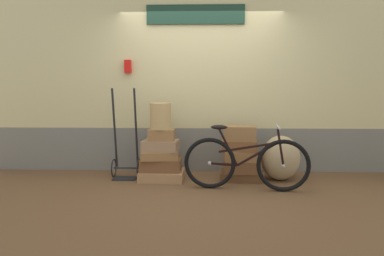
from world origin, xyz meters
name	(u,v)px	position (x,y,z in m)	size (l,w,h in m)	color
ground	(200,187)	(0.00, 0.00, -0.03)	(8.85, 5.20, 0.06)	brown
station_building	(202,84)	(0.01, 0.85, 1.39)	(6.85, 0.74, 2.78)	slate
suitcase_0	(162,175)	(-0.56, 0.23, 0.07)	(0.64, 0.46, 0.14)	#9E754C
suitcase_1	(161,164)	(-0.58, 0.26, 0.23)	(0.58, 0.38, 0.18)	brown
suitcase_2	(160,155)	(-0.60, 0.24, 0.37)	(0.53, 0.38, 0.12)	olive
suitcase_3	(161,145)	(-0.58, 0.25, 0.51)	(0.51, 0.34, 0.15)	#937051
suitcase_4	(162,135)	(-0.56, 0.23, 0.67)	(0.37, 0.24, 0.16)	olive
suitcase_5	(241,175)	(0.59, 0.27, 0.06)	(0.59, 0.39, 0.13)	brown
suitcase_6	(242,166)	(0.60, 0.22, 0.21)	(0.52, 0.33, 0.17)	brown
suitcase_7	(240,156)	(0.57, 0.22, 0.37)	(0.45, 0.29, 0.14)	olive
suitcase_8	(239,145)	(0.56, 0.24, 0.52)	(0.50, 0.31, 0.15)	brown
suitcase_9	(240,133)	(0.57, 0.25, 0.70)	(0.44, 0.29, 0.21)	olive
wicker_basket	(160,116)	(-0.58, 0.24, 0.94)	(0.30, 0.30, 0.38)	tan
luggage_trolley	(126,156)	(-1.12, 0.35, 0.32)	(0.40, 0.36, 1.34)	black
burlap_sack	(280,158)	(1.17, 0.28, 0.33)	(0.56, 0.48, 0.66)	tan
bicycle	(246,163)	(0.60, -0.21, 0.36)	(1.64, 0.46, 0.87)	black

